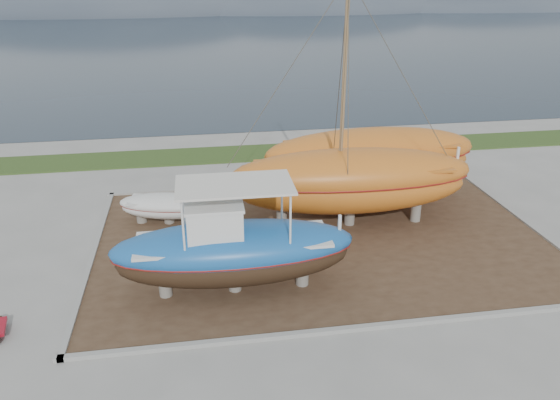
{
  "coord_description": "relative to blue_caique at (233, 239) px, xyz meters",
  "views": [
    {
      "loc": [
        -4.91,
        -15.44,
        10.42
      ],
      "look_at": [
        -1.75,
        4.0,
        1.9
      ],
      "focal_mm": 35.0,
      "sensor_mm": 36.0,
      "label": 1
    }
  ],
  "objects": [
    {
      "name": "ground",
      "position": [
        3.86,
        -0.73,
        -2.03
      ],
      "size": [
        140.0,
        140.0,
        0.0
      ],
      "primitive_type": "plane",
      "color": "gray",
      "rests_on": "ground"
    },
    {
      "name": "dirt_patch",
      "position": [
        3.86,
        3.27,
        -2.0
      ],
      "size": [
        18.0,
        12.0,
        0.06
      ],
      "primitive_type": "cube",
      "color": "#422D1E",
      "rests_on": "ground"
    },
    {
      "name": "curb_frame",
      "position": [
        3.86,
        3.27,
        -1.95
      ],
      "size": [
        18.6,
        12.6,
        0.15
      ],
      "primitive_type": null,
      "color": "gray",
      "rests_on": "ground"
    },
    {
      "name": "grass_strip",
      "position": [
        3.86,
        14.77,
        -1.99
      ],
      "size": [
        44.0,
        3.0,
        0.08
      ],
      "primitive_type": "cube",
      "color": "#284219",
      "rests_on": "ground"
    },
    {
      "name": "sea",
      "position": [
        3.86,
        69.27,
        -2.03
      ],
      "size": [
        260.0,
        100.0,
        0.04
      ],
      "primitive_type": null,
      "color": "#1B2836",
      "rests_on": "ground"
    },
    {
      "name": "mountain_ridge",
      "position": [
        3.86,
        124.27,
        -2.03
      ],
      "size": [
        200.0,
        36.0,
        20.0
      ],
      "primitive_type": null,
      "color": "#333D49",
      "rests_on": "ground"
    },
    {
      "name": "blue_caique",
      "position": [
        0.0,
        0.0,
        0.0
      ],
      "size": [
        8.21,
        2.65,
        3.94
      ],
      "primitive_type": null,
      "rotation": [
        0.0,
        0.0,
        -0.01
      ],
      "color": "#1A5AA4",
      "rests_on": "dirt_patch"
    },
    {
      "name": "white_dinghy",
      "position": [
        -2.38,
        5.82,
        -1.34
      ],
      "size": [
        4.44,
        2.42,
        1.26
      ],
      "primitive_type": null,
      "rotation": [
        0.0,
        0.0,
        -0.21
      ],
      "color": "silver",
      "rests_on": "dirt_patch"
    },
    {
      "name": "orange_sailboat",
      "position": [
        5.34,
        4.41,
        3.03
      ],
      "size": [
        10.37,
        3.46,
        9.99
      ],
      "primitive_type": null,
      "rotation": [
        0.0,
        0.0,
        -0.04
      ],
      "color": "#C0651D",
      "rests_on": "dirt_patch"
    },
    {
      "name": "orange_bare_hull",
      "position": [
        7.05,
        7.12,
        -0.31
      ],
      "size": [
        10.2,
        3.27,
        3.32
      ],
      "primitive_type": null,
      "rotation": [
        0.0,
        0.0,
        0.02
      ],
      "color": "#C0651D",
      "rests_on": "dirt_patch"
    }
  ]
}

